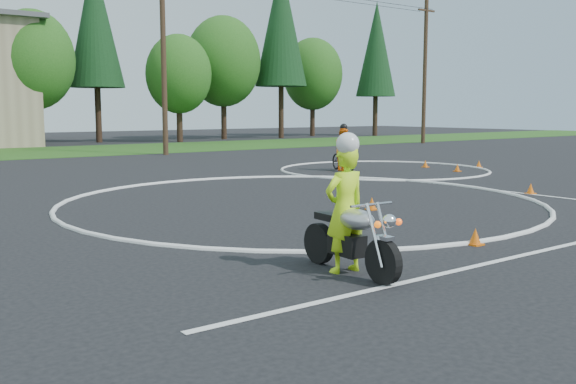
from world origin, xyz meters
TOP-DOWN VIEW (x-y plane):
  - ground at (0.00, 0.00)m, footprint 120.00×120.00m
  - grass_strip at (0.00, 27.00)m, footprint 120.00×10.00m
  - course_markings at (2.17, 4.35)m, footprint 19.05×19.05m
  - primary_motorcycle at (-3.91, -3.19)m, footprint 0.72×2.07m
  - rider_primary_grp at (-3.91, -3.06)m, footprint 0.69×0.47m
  - rider_second_grp at (6.50, 8.68)m, footprint 1.16×2.00m
  - traffic_cones at (4.26, 2.92)m, footprint 19.92×11.07m
  - treeline at (14.78, 34.61)m, footprint 38.20×8.10m
  - utility_poles at (5.00, 21.00)m, footprint 41.60×1.12m

SIDE VIEW (x-z plane):
  - ground at x=0.00m, z-range 0.00..0.00m
  - course_markings at x=2.17m, z-range -0.05..0.07m
  - grass_strip at x=0.00m, z-range 0.00..0.02m
  - traffic_cones at x=4.26m, z-range -0.01..0.29m
  - primary_motorcycle at x=-3.91m, z-range -0.02..1.07m
  - rider_second_grp at x=6.50m, z-range -0.27..1.55m
  - rider_primary_grp at x=-3.91m, z-range -0.04..1.98m
  - utility_poles at x=5.00m, z-range 0.20..10.20m
  - treeline at x=14.78m, z-range -0.64..13.88m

